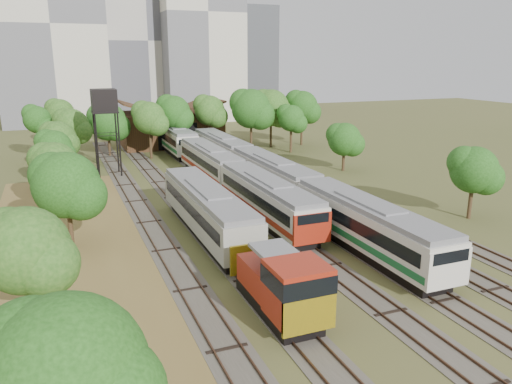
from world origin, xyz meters
name	(u,v)px	position (x,y,z in m)	size (l,w,h in m)	color
ground	(378,280)	(0.00, 0.00, 0.00)	(240.00, 240.00, 0.00)	#475123
dry_grass_patch	(86,275)	(-18.00, 8.00, 0.02)	(14.00, 60.00, 0.04)	brown
tracks	(240,191)	(-0.67, 25.00, 0.04)	(24.60, 80.00, 0.19)	#4C473D
railcar_red_set	(235,178)	(-2.00, 22.75, 2.05)	(3.13, 34.58, 3.87)	black
railcar_green_set	(273,177)	(2.00, 21.83, 2.10)	(3.20, 52.07, 3.97)	black
railcar_rear	(175,139)	(-2.00, 50.00, 2.15)	(3.28, 16.08, 4.07)	black
shunter_locomotive	(284,287)	(-8.00, -2.30, 1.95)	(3.04, 8.12, 3.98)	black
old_grey_coach	(207,210)	(-8.00, 12.66, 2.17)	(3.21, 18.00, 3.97)	black
water_tower	(104,103)	(-13.18, 38.53, 8.98)	(3.08, 3.08, 10.65)	black
rail_pile_far	(414,232)	(8.20, 6.52, 0.12)	(0.46, 7.43, 0.24)	#4F2416
maintenance_shed	(170,128)	(-1.00, 57.98, 2.91)	(16.45, 11.55, 7.58)	#3B2515
tree_band_left	(55,169)	(-19.39, 21.30, 4.78)	(7.64, 76.84, 7.89)	#382616
tree_band_far	(207,113)	(2.91, 49.22, 6.11)	(41.35, 10.17, 9.70)	#382616
tree_band_right	(357,139)	(15.30, 26.51, 4.62)	(4.90, 40.18, 7.35)	#382616
tower_left	(50,25)	(-18.00, 95.00, 21.00)	(22.00, 16.00, 42.00)	beige
tower_centre	(141,42)	(2.00, 100.00, 18.00)	(20.00, 18.00, 36.00)	#AFA99F
tower_right	(198,14)	(14.00, 92.00, 24.00)	(18.00, 16.00, 48.00)	beige
tower_far_right	(251,59)	(34.00, 110.00, 14.00)	(12.00, 12.00, 28.00)	#414349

